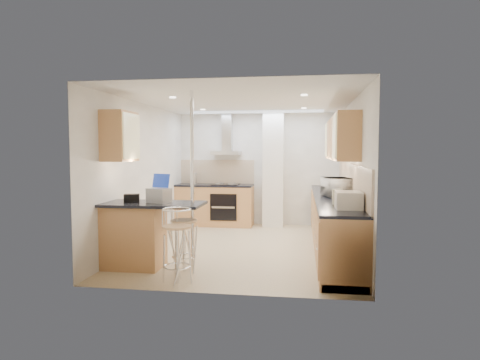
# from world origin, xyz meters

# --- Properties ---
(ground) EXTENTS (4.80, 4.80, 0.00)m
(ground) POSITION_xyz_m (0.00, 0.00, 0.00)
(ground) COLOR tan
(ground) RESTS_ON ground
(room_shell) EXTENTS (3.64, 4.84, 2.51)m
(room_shell) POSITION_xyz_m (0.32, 0.38, 1.54)
(room_shell) COLOR silver
(room_shell) RESTS_ON ground
(right_counter) EXTENTS (0.63, 4.40, 0.92)m
(right_counter) POSITION_xyz_m (1.50, 0.00, 0.46)
(right_counter) COLOR tan
(right_counter) RESTS_ON ground
(back_counter) EXTENTS (1.70, 0.63, 0.92)m
(back_counter) POSITION_xyz_m (-0.95, 2.10, 0.46)
(back_counter) COLOR tan
(back_counter) RESTS_ON ground
(peninsula) EXTENTS (1.47, 0.72, 0.94)m
(peninsula) POSITION_xyz_m (-1.12, -1.45, 0.48)
(peninsula) COLOR tan
(peninsula) RESTS_ON ground
(microwave) EXTENTS (0.51, 0.64, 0.31)m
(microwave) POSITION_xyz_m (1.55, -0.10, 1.08)
(microwave) COLOR silver
(microwave) RESTS_ON right_counter
(laptop) EXTENTS (0.35, 0.31, 0.20)m
(laptop) POSITION_xyz_m (-1.02, -1.43, 1.04)
(laptop) COLOR #A5A9AD
(laptop) RESTS_ON peninsula
(bag) EXTENTS (0.25, 0.21, 0.12)m
(bag) POSITION_xyz_m (-1.42, -1.45, 1.00)
(bag) COLOR black
(bag) RESTS_ON peninsula
(bar_stool_near) EXTENTS (0.49, 0.49, 0.96)m
(bar_stool_near) POSITION_xyz_m (-0.57, -2.08, 0.48)
(bar_stool_near) COLOR tan
(bar_stool_near) RESTS_ON ground
(bar_stool_end) EXTENTS (0.54, 0.54, 0.94)m
(bar_stool_end) POSITION_xyz_m (-0.63, -1.55, 0.47)
(bar_stool_end) COLOR tan
(bar_stool_end) RESTS_ON ground
(jar_a) EXTENTS (0.15, 0.15, 0.19)m
(jar_a) POSITION_xyz_m (1.48, 0.41, 1.01)
(jar_a) COLOR #EEE3CE
(jar_a) RESTS_ON right_counter
(jar_b) EXTENTS (0.14, 0.14, 0.17)m
(jar_b) POSITION_xyz_m (1.58, 0.88, 1.00)
(jar_b) COLOR #EEE3CE
(jar_b) RESTS_ON right_counter
(jar_c) EXTENTS (0.17, 0.17, 0.21)m
(jar_c) POSITION_xyz_m (1.47, -1.09, 1.03)
(jar_c) COLOR beige
(jar_c) RESTS_ON right_counter
(jar_d) EXTENTS (0.11, 0.11, 0.14)m
(jar_d) POSITION_xyz_m (1.65, -0.64, 0.99)
(jar_d) COLOR silver
(jar_d) RESTS_ON right_counter
(bread_bin) EXTENTS (0.33, 0.42, 0.22)m
(bread_bin) POSITION_xyz_m (1.59, -1.53, 1.03)
(bread_bin) COLOR #EEE3CE
(bread_bin) RESTS_ON right_counter
(kettle) EXTENTS (0.16, 0.16, 0.24)m
(kettle) POSITION_xyz_m (-1.44, 2.13, 1.04)
(kettle) COLOR #BBBDC0
(kettle) RESTS_ON back_counter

